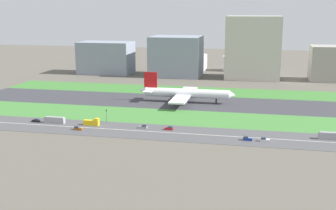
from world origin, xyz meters
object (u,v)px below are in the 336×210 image
bus_0 (331,136)px  fuel_tank_centre (232,63)px  fuel_tank_west (195,62)px  car_2 (247,139)px  car_1 (36,120)px  car_6 (265,140)px  airliner (185,93)px  fuel_tank_east (259,64)px  car_3 (169,128)px  office_tower (253,48)px  truck_0 (92,122)px  car_4 (143,127)px  hangar_building (177,56)px  car_5 (78,128)px  traffic_light (106,115)px  terminal_building (106,58)px  bus_1 (55,120)px  cargo_warehouse (332,63)px

bus_0 → fuel_tank_centre: fuel_tank_centre is taller
fuel_tank_west → car_2: bearing=-75.5°
car_1 → car_6: 124.06m
airliner → fuel_tank_east: 165.94m
car_3 → office_tower: office_tower is taller
car_3 → truck_0: size_ratio=0.52×
car_4 → truck_0: bearing=-180.0°
car_6 → car_2: bearing=0.0°
bus_0 → hangar_building: 213.74m
car_2 → car_5: (-86.31, 0.00, 0.00)m
fuel_tank_centre → car_5: bearing=-105.0°
traffic_light → office_tower: (75.36, 174.01, 23.33)m
car_6 → fuel_tank_centre: fuel_tank_centre is taller
car_1 → car_5: size_ratio=1.00×
traffic_light → fuel_tank_east: fuel_tank_east is taller
bus_0 → truck_0: bearing=180.0°
traffic_light → office_tower: bearing=66.6°
car_6 → car_5: size_ratio=1.00×
car_2 → fuel_tank_east: (3.54, 237.00, 6.01)m
car_6 → car_3: bearing=-11.7°
car_4 → fuel_tank_west: size_ratio=0.17×
car_3 → car_2: bearing=-14.0°
traffic_light → terminal_building: 185.61m
car_1 → bus_1: bearing=-0.0°
truck_0 → hangar_building: bearing=86.5°
truck_0 → fuel_tank_centre: 234.83m
bus_0 → hangar_building: size_ratio=0.25×
car_2 → office_tower: (-1.87, 192.00, 26.70)m
car_6 → truck_0: (-90.87, 10.00, 0.75)m
car_2 → cargo_warehouse: 203.35m
office_tower → car_2: bearing=-89.4°
car_3 → bus_0: (79.35, -0.00, 0.90)m
car_2 → cargo_warehouse: cargo_warehouse is taller
fuel_tank_east → hangar_building: bearing=-149.1°
fuel_tank_centre → fuel_tank_east: fuel_tank_centre is taller
fuel_tank_west → fuel_tank_east: (64.67, 0.00, -0.96)m
cargo_warehouse → car_6: bearing=-106.6°
fuel_tank_centre → car_3: bearing=-94.3°
bus_1 → hangar_building: 185.67m
truck_0 → terminal_building: (-58.22, 182.00, 13.58)m
cargo_warehouse → car_4: bearing=-123.3°
traffic_light → fuel_tank_east: 233.44m
car_1 → truck_0: size_ratio=0.52×
hangar_building → fuel_tank_west: size_ratio=1.82×
truck_0 → car_1: bearing=180.0°
hangar_building → cargo_warehouse: size_ratio=1.28×
car_4 → cargo_warehouse: cargo_warehouse is taller
car_4 → bus_0: bus_0 is taller
car_2 → office_tower: office_tower is taller
car_5 → car_3: bearing=-167.8°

